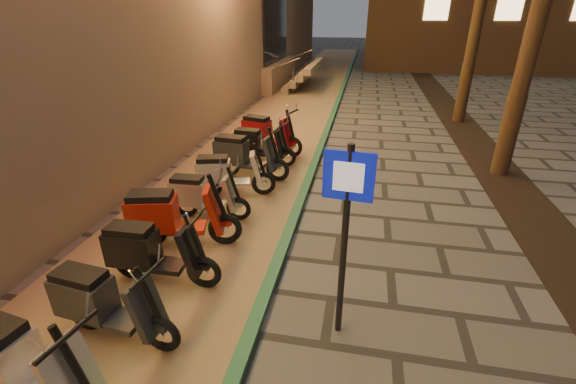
% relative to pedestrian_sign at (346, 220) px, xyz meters
% --- Properties ---
extents(parking_strip, '(3.40, 60.00, 0.01)m').
position_rel_pedestrian_sign_xyz_m(parking_strip, '(-2.73, 8.89, -1.56)').
color(parking_strip, '#8C7251').
rests_on(parking_strip, ground).
extents(green_curb, '(0.18, 60.00, 0.10)m').
position_rel_pedestrian_sign_xyz_m(green_curb, '(-1.03, 8.89, -1.52)').
color(green_curb, '#24613E').
rests_on(green_curb, ground).
extents(planting_strip, '(1.20, 40.00, 0.02)m').
position_rel_pedestrian_sign_xyz_m(planting_strip, '(3.47, 3.89, -1.56)').
color(planting_strip, black).
rests_on(planting_strip, ground).
extents(pedestrian_sign, '(0.53, 0.11, 2.42)m').
position_rel_pedestrian_sign_xyz_m(pedestrian_sign, '(0.00, 0.00, 0.00)').
color(pedestrian_sign, black).
rests_on(pedestrian_sign, ground).
extents(scooter_4, '(1.77, 0.73, 1.24)m').
position_rel_pedestrian_sign_xyz_m(scooter_4, '(-2.94, -1.57, -1.03)').
color(scooter_4, black).
rests_on(scooter_4, ground).
extents(scooter_5, '(1.63, 0.63, 1.14)m').
position_rel_pedestrian_sign_xyz_m(scooter_5, '(-2.74, -0.61, -1.07)').
color(scooter_5, black).
rests_on(scooter_5, ground).
extents(scooter_6, '(1.66, 0.58, 1.17)m').
position_rel_pedestrian_sign_xyz_m(scooter_6, '(-2.73, 0.45, -1.06)').
color(scooter_6, black).
rests_on(scooter_6, ground).
extents(scooter_7, '(1.83, 0.89, 1.29)m').
position_rel_pedestrian_sign_xyz_m(scooter_7, '(-2.87, 1.39, -1.01)').
color(scooter_7, black).
rests_on(scooter_7, ground).
extents(scooter_8, '(1.52, 0.53, 1.08)m').
position_rel_pedestrian_sign_xyz_m(scooter_8, '(-2.78, 2.41, -1.10)').
color(scooter_8, black).
rests_on(scooter_8, ground).
extents(scooter_9, '(1.65, 0.83, 1.17)m').
position_rel_pedestrian_sign_xyz_m(scooter_9, '(-2.63, 3.40, -1.06)').
color(scooter_9, black).
rests_on(scooter_9, ground).
extents(scooter_10, '(1.82, 0.67, 1.28)m').
position_rel_pedestrian_sign_xyz_m(scooter_10, '(-2.60, 4.48, -1.01)').
color(scooter_10, black).
rests_on(scooter_10, ground).
extents(scooter_11, '(1.64, 0.61, 1.15)m').
position_rel_pedestrian_sign_xyz_m(scooter_11, '(-2.50, 5.43, -1.07)').
color(scooter_11, black).
rests_on(scooter_11, ground).
extents(scooter_12, '(1.79, 0.93, 1.27)m').
position_rel_pedestrian_sign_xyz_m(scooter_12, '(-2.52, 6.35, -1.01)').
color(scooter_12, black).
rests_on(scooter_12, ground).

